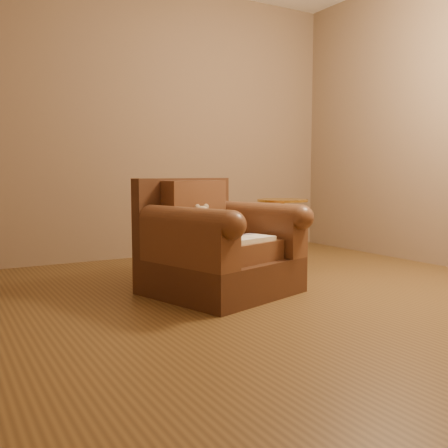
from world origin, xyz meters
TOP-DOWN VIEW (x-y plane):
  - floor at (0.00, 0.00)m, footprint 4.00×4.00m
  - room at (0.00, 0.00)m, footprint 4.02×4.02m
  - armchair at (-0.26, 0.31)m, footprint 1.09×1.06m
  - teddy_bear at (-0.33, 0.37)m, footprint 0.18×0.20m
  - guidebook at (-0.18, 0.08)m, footprint 0.43×0.32m
  - side_table at (0.66, 0.77)m, footprint 0.44×0.44m

SIDE VIEW (x-z plane):
  - floor at x=0.00m, z-range 0.00..0.00m
  - armchair at x=-0.26m, z-range -0.09..0.71m
  - side_table at x=0.66m, z-range 0.02..0.63m
  - guidebook at x=-0.18m, z-range 0.38..0.41m
  - teddy_bear at x=-0.33m, z-range 0.35..0.60m
  - room at x=0.00m, z-range 0.36..3.07m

